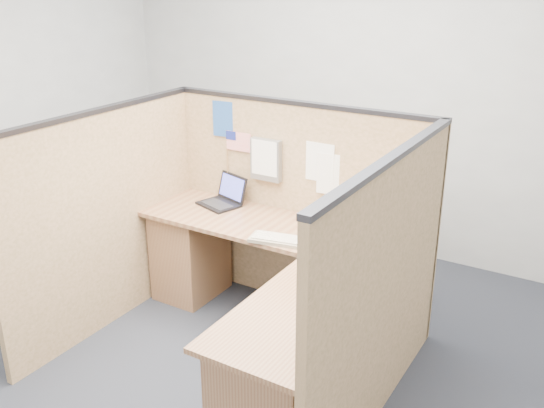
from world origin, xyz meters
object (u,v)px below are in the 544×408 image
Objects in this scene: keyboard at (286,240)px; mouse at (360,258)px; l_desk at (268,301)px; laptop at (223,197)px.

keyboard is 5.02× the size of mouse.
l_desk is 1.00m from laptop.
l_desk is 0.66m from mouse.
laptop is at bearing 163.87° from mouse.
laptop is at bearing 143.00° from l_desk.
mouse is at bearing -11.67° from keyboard.
l_desk is at bearing -19.61° from laptop.
mouse is at bearing 1.25° from laptop.
keyboard reaches higher than l_desk.
l_desk is at bearing -106.51° from keyboard.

